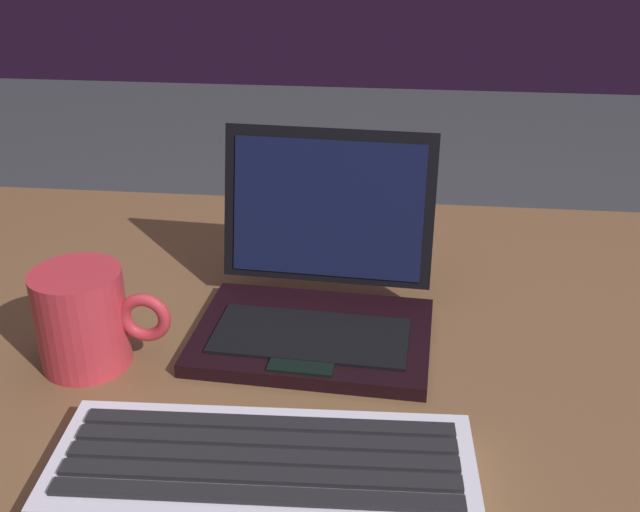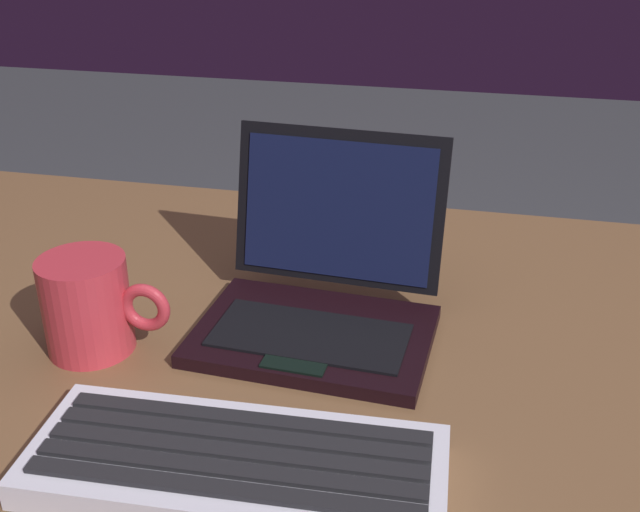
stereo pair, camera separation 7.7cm
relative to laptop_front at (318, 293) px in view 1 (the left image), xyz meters
The scene contains 4 objects.
desk 0.16m from the laptop_front, ahead, with size 1.46×0.74×0.74m.
laptop_front is the anchor object (origin of this frame).
external_keyboard 0.25m from the laptop_front, 94.09° to the right, with size 0.35×0.15×0.03m.
coffee_mug 0.24m from the laptop_front, 157.48° to the right, with size 0.14×0.09×0.10m.
Camera 1 is at (-0.02, -0.71, 1.19)m, focal length 43.15 mm.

